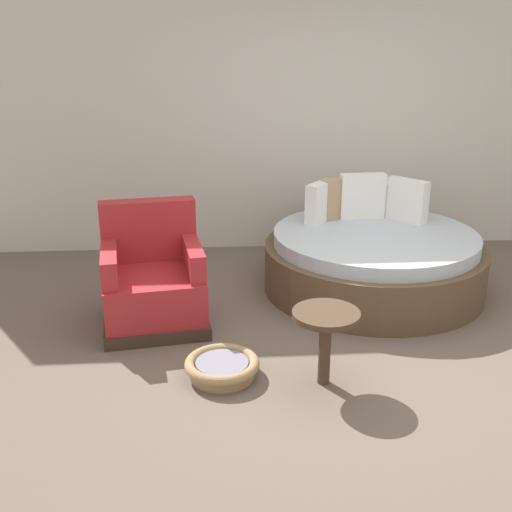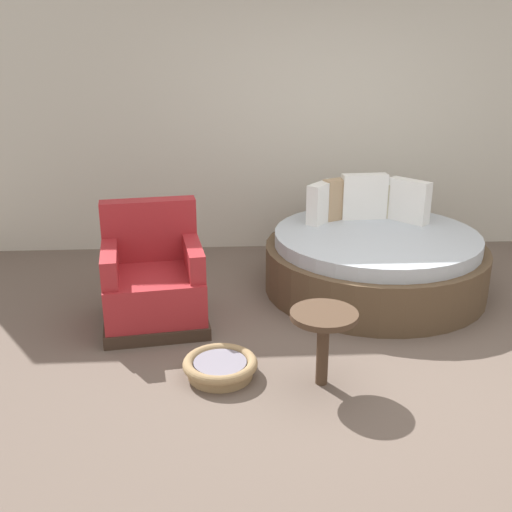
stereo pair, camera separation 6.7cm
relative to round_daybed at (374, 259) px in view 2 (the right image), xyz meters
The scene contains 6 objects.
ground_plane 1.32m from the round_daybed, 107.36° to the right, with size 8.00×8.00×0.02m, color #66564C.
back_wall 1.83m from the round_daybed, 106.77° to the left, with size 8.00×0.12×3.07m, color beige.
round_daybed is the anchor object (origin of this frame).
red_armchair 2.00m from the round_daybed, 163.96° to the right, with size 0.90×0.90×0.94m.
pet_basket 2.02m from the round_daybed, 133.93° to the right, with size 0.51×0.51×0.13m.
side_table 1.74m from the round_daybed, 114.63° to the right, with size 0.44×0.44×0.52m.
Camera 2 is at (-0.98, -3.85, 2.20)m, focal length 42.97 mm.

